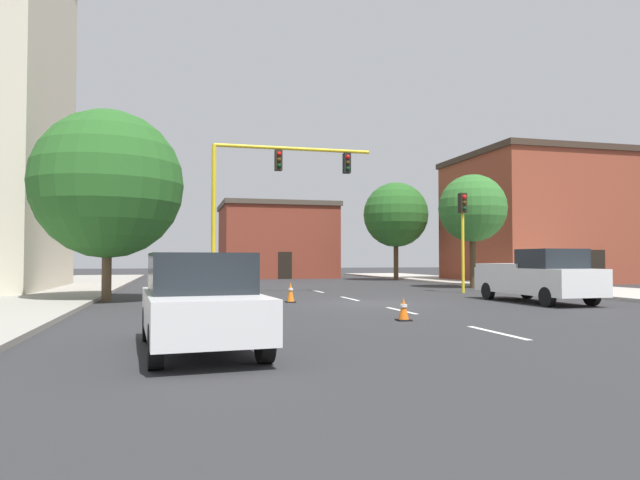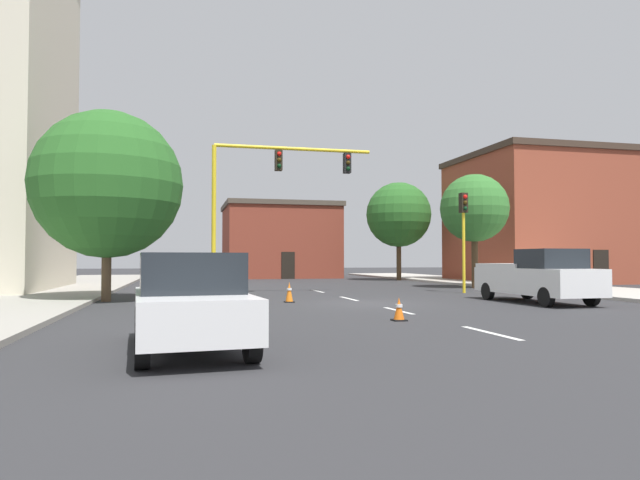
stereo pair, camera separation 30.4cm
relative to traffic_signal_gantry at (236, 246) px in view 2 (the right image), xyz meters
The scene contains 18 objects.
ground_plane 7.58m from the traffic_signal_gantry, 53.68° to the right, with size 160.00×160.00×0.00m, color #2D2D30.
sidewalk_left 9.05m from the traffic_signal_gantry, 165.84° to the left, with size 6.00×56.00×0.14m, color #9E998E.
sidewalk_right 17.40m from the traffic_signal_gantry, ahead, with size 6.00×56.00×0.14m, color #B2ADA3.
lane_stripe_seg_1 15.14m from the traffic_signal_gantry, 73.32° to the right, with size 0.16×2.40×0.01m, color silver.
lane_stripe_seg_2 10.08m from the traffic_signal_gantry, 64.09° to the right, with size 0.16×2.40×0.01m, color silver.
lane_stripe_seg_3 5.87m from the traffic_signal_gantry, 37.91° to the right, with size 0.16×2.40×0.01m, color silver.
lane_stripe_seg_4 5.28m from the traffic_signal_gantry, 26.60° to the left, with size 0.16×2.40×0.01m, color silver.
building_brick_center 24.64m from the traffic_signal_gantry, 76.07° to the left, with size 9.74×9.00×6.46m.
building_row_right 24.99m from the traffic_signal_gantry, 22.39° to the left, with size 12.27×10.18×8.96m.
traffic_signal_gantry is the anchor object (origin of this frame).
traffic_light_pole_right 10.88m from the traffic_signal_gantry, ahead, with size 0.32×0.47×4.80m.
tree_left_near 6.25m from the traffic_signal_gantry, 153.27° to the right, with size 5.69×5.69×7.34m.
tree_right_mid 14.05m from the traffic_signal_gantry, 12.71° to the left, with size 3.80×3.80×6.38m.
tree_right_far 20.21m from the traffic_signal_gantry, 47.22° to the left, with size 4.93×4.93×7.46m.
pickup_truck_white 12.70m from the traffic_signal_gantry, 33.86° to the right, with size 2.09×5.43×1.99m.
sedan_white_near_left 15.43m from the traffic_signal_gantry, 98.17° to the right, with size 2.20×4.63×1.74m.
traffic_cone_roadside_a 12.18m from the traffic_signal_gantry, 74.38° to the right, with size 0.36×0.36×0.62m.
traffic_cone_roadside_b 5.28m from the traffic_signal_gantry, 71.65° to the right, with size 0.36×0.36×0.78m.
Camera 2 is at (-6.59, -19.79, 1.64)m, focal length 31.75 mm.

